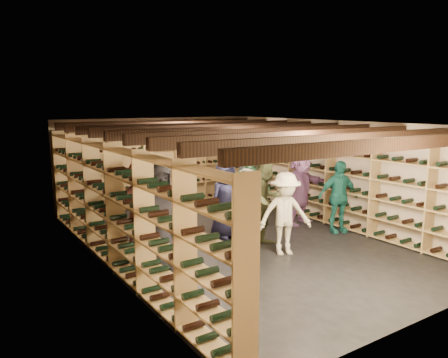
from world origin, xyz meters
TOP-DOWN VIEW (x-y plane):
  - ground at (0.00, 0.00)m, footprint 8.00×8.00m
  - walls at (0.00, 0.00)m, footprint 5.52×8.02m
  - ceiling at (0.00, 0.00)m, footprint 5.50×8.00m
  - ceiling_joists at (0.00, 0.00)m, footprint 5.40×7.12m
  - wine_rack_left at (-2.57, 0.00)m, footprint 0.32×7.50m
  - wine_rack_right at (2.57, 0.00)m, footprint 0.32×7.50m
  - wine_rack_back at (0.00, 3.83)m, footprint 4.70×0.30m
  - crate_stack_left at (-0.95, 2.29)m, footprint 0.54×0.39m
  - crate_stack_right at (1.16, 1.72)m, footprint 0.50×0.34m
  - crate_loose at (1.29, 1.30)m, footprint 0.59×0.51m
  - person_0 at (-2.06, -0.58)m, footprint 0.92×0.62m
  - person_2 at (0.25, -0.53)m, footprint 0.99×0.83m
  - person_3 at (0.27, -1.08)m, footprint 1.14×0.90m
  - person_4 at (2.18, -0.63)m, footprint 1.00×0.66m
  - person_5 at (-1.82, 0.70)m, footprint 1.68×0.92m
  - person_6 at (-0.08, 0.42)m, footprint 0.89×0.69m
  - person_7 at (-0.32, -0.78)m, footprint 0.70×0.60m
  - person_9 at (-0.76, 1.30)m, footprint 1.20×0.97m
  - person_10 at (0.66, 0.60)m, footprint 1.10×0.81m
  - person_11 at (1.95, 0.31)m, footprint 1.70×0.86m
  - person_12 at (0.96, 1.05)m, footprint 0.78×0.51m

SIDE VIEW (x-z plane):
  - ground at x=0.00m, z-range 0.00..0.00m
  - crate_loose at x=1.29m, z-range 0.00..0.17m
  - crate_stack_right at x=1.16m, z-range 0.00..0.68m
  - crate_stack_left at x=-0.95m, z-range 0.00..0.85m
  - person_3 at x=0.27m, z-range 0.00..1.55m
  - person_4 at x=2.18m, z-range 0.00..1.58m
  - person_12 at x=0.96m, z-range 0.00..1.58m
  - person_6 at x=-0.08m, z-range 0.00..1.60m
  - person_9 at x=-0.76m, z-range 0.00..1.62m
  - person_7 at x=-0.32m, z-range 0.00..1.62m
  - person_5 at x=-1.82m, z-range 0.00..1.73m
  - person_10 at x=0.66m, z-range 0.00..1.73m
  - person_11 at x=1.95m, z-range 0.00..1.75m
  - person_0 at x=-2.06m, z-range 0.00..1.83m
  - person_2 at x=0.25m, z-range 0.00..1.83m
  - wine_rack_back at x=0.00m, z-range 0.00..2.15m
  - wine_rack_left at x=-2.57m, z-range 0.00..2.15m
  - wine_rack_right at x=2.57m, z-range 0.00..2.15m
  - walls at x=0.00m, z-range 0.00..2.40m
  - ceiling_joists at x=0.00m, z-range 2.17..2.35m
  - ceiling at x=0.00m, z-range 2.40..2.40m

